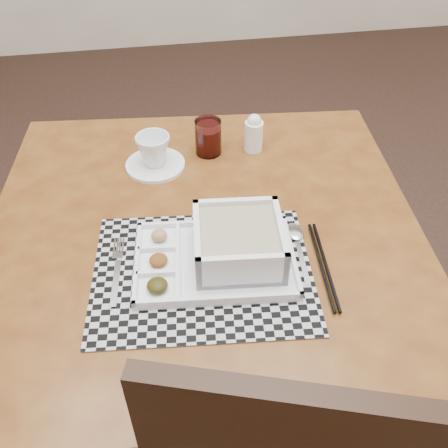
% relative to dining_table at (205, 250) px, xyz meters
% --- Properties ---
extents(floor, '(5.00, 5.00, 0.00)m').
position_rel_dining_table_xyz_m(floor, '(0.39, 0.22, -0.64)').
color(floor, black).
rests_on(floor, ground).
extents(dining_table, '(1.04, 1.04, 0.71)m').
position_rel_dining_table_xyz_m(dining_table, '(0.00, 0.00, 0.00)').
color(dining_table, '#4E230E').
rests_on(dining_table, ground).
extents(placemat, '(0.47, 0.39, 0.00)m').
position_rel_dining_table_xyz_m(placemat, '(-0.02, -0.13, 0.07)').
color(placemat, '#AFB0B7').
rests_on(placemat, dining_table).
extents(serving_tray, '(0.34, 0.25, 0.09)m').
position_rel_dining_table_xyz_m(serving_tray, '(0.04, -0.11, 0.11)').
color(serving_tray, white).
rests_on(serving_tray, placemat).
extents(fork, '(0.04, 0.19, 0.00)m').
position_rel_dining_table_xyz_m(fork, '(-0.19, -0.10, 0.08)').
color(fork, silver).
rests_on(fork, placemat).
extents(spoon, '(0.04, 0.18, 0.01)m').
position_rel_dining_table_xyz_m(spoon, '(0.19, -0.07, 0.08)').
color(spoon, silver).
rests_on(spoon, placemat).
extents(chopsticks, '(0.04, 0.24, 0.01)m').
position_rel_dining_table_xyz_m(chopsticks, '(0.22, -0.16, 0.08)').
color(chopsticks, black).
rests_on(chopsticks, placemat).
extents(saucer, '(0.15, 0.15, 0.01)m').
position_rel_dining_table_xyz_m(saucer, '(-0.09, 0.24, 0.08)').
color(saucer, white).
rests_on(saucer, dining_table).
extents(cup, '(0.10, 0.10, 0.08)m').
position_rel_dining_table_xyz_m(cup, '(-0.09, 0.24, 0.12)').
color(cup, white).
rests_on(cup, saucer).
extents(juice_glass, '(0.07, 0.07, 0.09)m').
position_rel_dining_table_xyz_m(juice_glass, '(0.05, 0.28, 0.12)').
color(juice_glass, white).
rests_on(juice_glass, dining_table).
extents(creamer_bottle, '(0.05, 0.05, 0.10)m').
position_rel_dining_table_xyz_m(creamer_bottle, '(0.17, 0.28, 0.12)').
color(creamer_bottle, white).
rests_on(creamer_bottle, dining_table).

